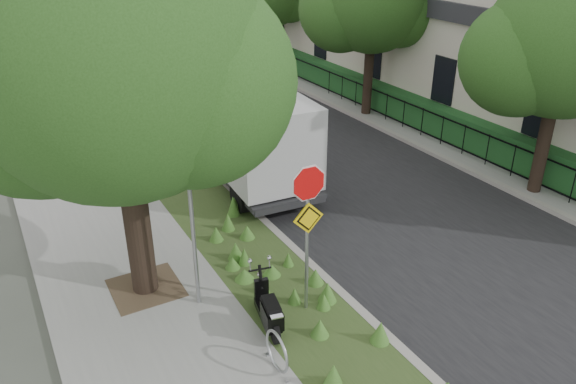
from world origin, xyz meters
name	(u,v)px	position (x,y,z in m)	size (l,w,h in m)	color
ground	(380,307)	(0.00, 0.00, 0.00)	(120.00, 120.00, 0.00)	#4C5147
sidewalk_near	(71,171)	(-4.25, 10.00, 0.06)	(3.50, 60.00, 0.12)	gray
verge	(157,154)	(-1.50, 10.00, 0.06)	(2.00, 60.00, 0.12)	#334A20
kerb_near	(186,149)	(-0.50, 10.00, 0.07)	(0.20, 60.00, 0.13)	#9E9991
road	(277,133)	(3.00, 10.00, 0.01)	(7.00, 60.00, 0.01)	black
kerb_far	(355,116)	(6.50, 10.00, 0.07)	(0.20, 60.00, 0.13)	#9E9991
footpath_far	(390,110)	(8.20, 10.00, 0.06)	(3.20, 60.00, 0.12)	gray
street_tree_main	(110,66)	(-4.08, 2.86, 4.80)	(6.21, 5.54, 7.66)	black
bare_post	(192,215)	(-3.20, 1.80, 2.12)	(0.08, 0.08, 4.00)	#A5A8AD
bike_hoop	(277,351)	(-2.70, -0.60, 0.50)	(0.06, 0.78, 0.77)	#A5A8AD
sign_assembly	(308,210)	(-1.40, 0.58, 2.33)	(0.94, 0.08, 3.22)	#A5A8AD
fence_far	(371,99)	(7.20, 10.00, 0.67)	(0.04, 24.00, 1.00)	black
hedge_far	(385,96)	(7.90, 10.00, 0.67)	(1.00, 24.00, 1.10)	#1C4F24
far_tree_a	(561,48)	(6.94, 2.05, 4.13)	(4.60, 4.10, 6.22)	black
far_tree_b	(371,1)	(6.94, 10.05, 4.37)	(4.83, 4.31, 6.56)	black
scooter_near	(269,314)	(-2.33, 0.37, 0.47)	(0.52, 1.51, 0.72)	black
box_truck	(252,134)	(0.30, 6.47, 1.59)	(2.47, 5.51, 2.44)	#262628
utility_cabinet	(136,170)	(-2.80, 7.65, 0.68)	(1.02, 0.85, 1.16)	#262628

